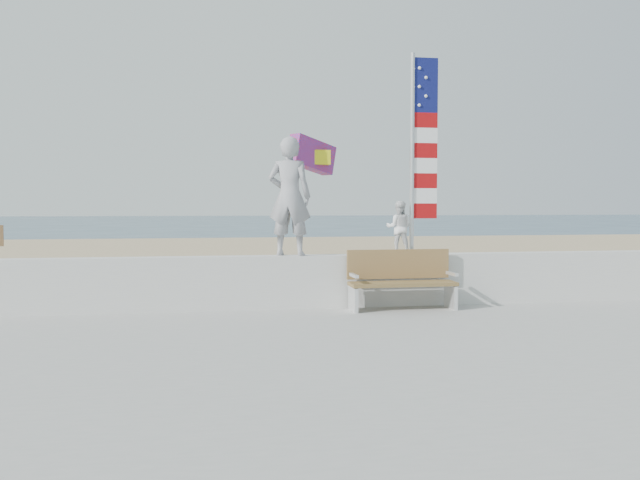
# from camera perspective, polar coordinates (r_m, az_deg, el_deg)

# --- Properties ---
(ground) EXTENTS (220.00, 220.00, 0.00)m
(ground) POSITION_cam_1_polar(r_m,az_deg,el_deg) (9.79, 0.68, -8.48)
(ground) COLOR #2C4558
(ground) RESTS_ON ground
(sand) EXTENTS (90.00, 40.00, 0.08)m
(sand) POSITION_cam_1_polar(r_m,az_deg,el_deg) (18.61, -4.46, -2.89)
(sand) COLOR tan
(sand) RESTS_ON ground
(boardwalk) EXTENTS (50.00, 12.40, 0.10)m
(boardwalk) POSITION_cam_1_polar(r_m,az_deg,el_deg) (5.99, 8.02, -14.69)
(boardwalk) COLOR #A8A7A2
(boardwalk) RESTS_ON sand
(seawall) EXTENTS (30.00, 0.35, 0.90)m
(seawall) POSITION_cam_1_polar(r_m,az_deg,el_deg) (11.64, -1.14, -3.50)
(seawall) COLOR silver
(seawall) RESTS_ON boardwalk
(adult) EXTENTS (0.85, 0.70, 2.01)m
(adult) POSITION_cam_1_polar(r_m,az_deg,el_deg) (11.52, -2.59, 3.69)
(adult) COLOR #94959A
(adult) RESTS_ON seawall
(child) EXTENTS (0.54, 0.47, 0.93)m
(child) POSITION_cam_1_polar(r_m,az_deg,el_deg) (11.93, 6.67, 1.05)
(child) COLOR white
(child) RESTS_ON seawall
(bench) EXTENTS (1.80, 0.57, 1.00)m
(bench) POSITION_cam_1_polar(r_m,az_deg,el_deg) (11.53, 6.84, -3.29)
(bench) COLOR olive
(bench) RESTS_ON boardwalk
(flag) EXTENTS (0.50, 0.08, 3.50)m
(flag) POSITION_cam_1_polar(r_m,az_deg,el_deg) (12.08, 8.34, 7.93)
(flag) COLOR silver
(flag) RESTS_ON seawall
(parafoil_kite) EXTENTS (1.05, 0.85, 0.75)m
(parafoil_kite) POSITION_cam_1_polar(r_m,az_deg,el_deg) (13.02, -0.60, 7.14)
(parafoil_kite) COLOR red
(parafoil_kite) RESTS_ON ground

